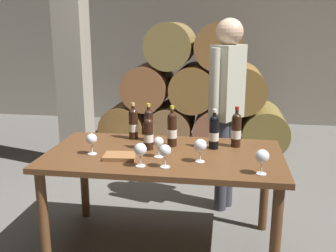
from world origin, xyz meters
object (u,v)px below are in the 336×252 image
at_px(wine_glass_1, 159,143).
at_px(dining_table, 164,165).
at_px(wine_bottle_0, 148,133).
at_px(wine_glass_0, 262,157).
at_px(wine_glass_3, 92,140).
at_px(wine_bottle_3, 172,129).
at_px(sommelier_presenting, 227,97).
at_px(wine_bottle_2, 236,130).
at_px(wine_glass_5, 140,150).
at_px(wine_glass_4, 165,151).
at_px(wine_bottle_1, 149,125).
at_px(wine_bottle_4, 133,123).
at_px(tasting_notebook, 120,156).
at_px(wine_bottle_5, 214,132).
at_px(wine_glass_2, 200,146).

bearing_deg(wine_glass_1, dining_table, 76.86).
distance_m(wine_bottle_0, wine_glass_0, 0.88).
height_order(wine_bottle_0, wine_glass_3, wine_bottle_0).
xyz_separation_m(dining_table, wine_bottle_3, (0.03, 0.18, 0.23)).
bearing_deg(sommelier_presenting, wine_glass_0, -78.07).
bearing_deg(wine_glass_3, wine_glass_0, -10.34).
xyz_separation_m(wine_bottle_2, wine_glass_5, (-0.62, -0.53, -0.02)).
distance_m(dining_table, sommelier_presenting, 0.95).
bearing_deg(wine_glass_4, wine_bottle_3, 92.40).
bearing_deg(wine_bottle_1, wine_bottle_4, 167.93).
xyz_separation_m(wine_glass_0, wine_glass_3, (-1.17, 0.21, -0.00)).
bearing_deg(dining_table, tasting_notebook, -150.26).
relative_size(dining_table, wine_bottle_4, 5.74).
distance_m(wine_bottle_0, wine_glass_4, 0.40).
bearing_deg(wine_bottle_1, wine_bottle_0, -79.16).
bearing_deg(wine_bottle_3, tasting_notebook, -133.12).
height_order(wine_bottle_1, wine_bottle_5, wine_bottle_5).
relative_size(wine_bottle_3, tasting_notebook, 1.43).
relative_size(wine_glass_0, wine_glass_3, 1.05).
distance_m(wine_bottle_1, wine_bottle_2, 0.69).
xyz_separation_m(wine_bottle_4, wine_glass_0, (0.97, -0.64, -0.02)).
xyz_separation_m(wine_glass_5, tasting_notebook, (-0.17, 0.13, -0.10)).
bearing_deg(wine_bottle_0, wine_glass_1, -57.12).
bearing_deg(wine_bottle_1, wine_glass_0, -36.25).
bearing_deg(wine_glass_1, wine_bottle_1, 110.86).
xyz_separation_m(wine_bottle_1, wine_glass_0, (0.83, -0.61, -0.02)).
relative_size(wine_bottle_1, wine_glass_5, 1.89).
height_order(wine_bottle_4, wine_glass_2, wine_bottle_4).
xyz_separation_m(wine_glass_0, wine_glass_4, (-0.61, 0.03, -0.00)).
bearing_deg(wine_glass_2, wine_glass_5, -159.53).
bearing_deg(wine_bottle_5, wine_bottle_0, -169.02).
height_order(wine_bottle_0, wine_bottle_5, wine_bottle_5).
xyz_separation_m(wine_glass_0, wine_glass_2, (-0.39, 0.17, 0.00)).
relative_size(wine_bottle_0, wine_bottle_5, 0.93).
bearing_deg(wine_glass_2, sommelier_presenting, 79.50).
height_order(wine_glass_2, wine_glass_3, wine_glass_2).
bearing_deg(sommelier_presenting, wine_bottle_0, -129.70).
height_order(wine_bottle_4, wine_glass_4, wine_bottle_4).
height_order(wine_bottle_5, wine_glass_0, wine_bottle_5).
xyz_separation_m(dining_table, wine_glass_2, (0.27, -0.15, 0.20)).
relative_size(wine_bottle_0, wine_glass_1, 1.91).
relative_size(dining_table, tasting_notebook, 7.73).
height_order(wine_bottle_1, wine_bottle_4, wine_bottle_1).
bearing_deg(wine_bottle_4, wine_glass_4, -59.67).
distance_m(tasting_notebook, sommelier_presenting, 1.19).
xyz_separation_m(wine_bottle_2, sommelier_presenting, (-0.08, 0.52, 0.15)).
bearing_deg(wine_glass_1, wine_bottle_3, 78.18).
distance_m(wine_bottle_1, wine_glass_2, 0.63).
relative_size(dining_table, wine_bottle_5, 5.65).
bearing_deg(wine_glass_1, tasting_notebook, -165.41).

